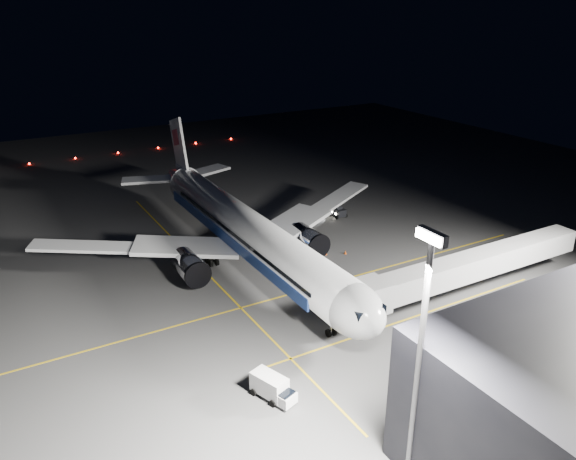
% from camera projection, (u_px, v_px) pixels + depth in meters
% --- Properties ---
extents(ground, '(200.00, 200.00, 0.00)m').
position_uv_depth(ground, '(249.00, 266.00, 78.40)').
color(ground, '#4C4C4F').
rests_on(ground, ground).
extents(guide_line_main, '(0.25, 80.00, 0.01)m').
position_uv_depth(guide_line_main, '(284.00, 296.00, 70.37)').
color(guide_line_main, gold).
rests_on(guide_line_main, ground).
extents(guide_line_cross, '(70.00, 0.25, 0.01)m').
position_uv_depth(guide_line_cross, '(209.00, 275.00, 75.64)').
color(guide_line_cross, gold).
rests_on(guide_line_cross, ground).
extents(guide_line_side, '(0.25, 40.00, 0.01)m').
position_uv_depth(guide_line_side, '(409.00, 318.00, 65.34)').
color(guide_line_side, gold).
rests_on(guide_line_side, ground).
extents(airliner, '(61.48, 54.22, 16.64)m').
position_uv_depth(airliner, '(245.00, 229.00, 77.32)').
color(airliner, silver).
rests_on(airliner, ground).
extents(jet_bridge, '(3.60, 34.40, 6.30)m').
position_uv_depth(jet_bridge, '(464.00, 268.00, 67.33)').
color(jet_bridge, '#B2B2B7').
rests_on(jet_bridge, ground).
extents(floodlight_mast_south, '(2.40, 0.67, 20.70)m').
position_uv_depth(floodlight_mast_south, '(421.00, 342.00, 38.84)').
color(floodlight_mast_south, '#59595E').
rests_on(floodlight_mast_south, ground).
extents(taxiway_lights, '(0.44, 60.44, 0.44)m').
position_uv_depth(taxiway_lights, '(118.00, 153.00, 136.15)').
color(taxiway_lights, '#FF140A').
rests_on(taxiway_lights, ground).
extents(service_truck, '(4.85, 3.19, 2.31)m').
position_uv_depth(service_truck, '(273.00, 387.00, 51.74)').
color(service_truck, silver).
rests_on(service_truck, ground).
extents(baggage_tug, '(2.75, 2.23, 1.97)m').
position_uv_depth(baggage_tug, '(338.00, 212.00, 96.06)').
color(baggage_tug, black).
rests_on(baggage_tug, ground).
extents(safety_cone_a, '(0.37, 0.37, 0.55)m').
position_uv_depth(safety_cone_a, '(345.00, 252.00, 81.97)').
color(safety_cone_a, '#EF520A').
rests_on(safety_cone_a, ground).
extents(safety_cone_b, '(0.41, 0.41, 0.62)m').
position_uv_depth(safety_cone_b, '(280.00, 257.00, 80.36)').
color(safety_cone_b, '#EF520A').
rests_on(safety_cone_b, ground).
extents(safety_cone_c, '(0.46, 0.46, 0.68)m').
position_uv_depth(safety_cone_c, '(326.00, 253.00, 81.70)').
color(safety_cone_c, '#EF520A').
rests_on(safety_cone_c, ground).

